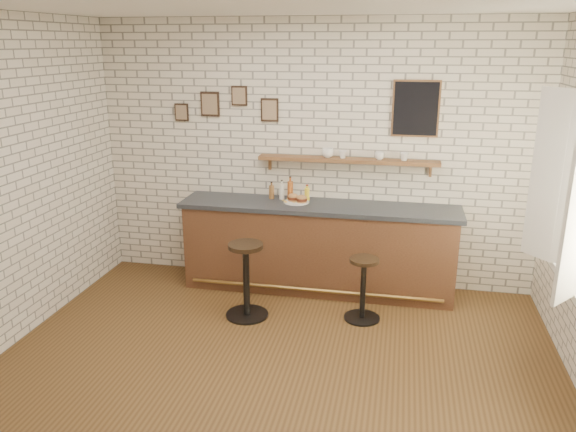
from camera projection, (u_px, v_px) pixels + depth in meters
name	position (u px, v px, depth m)	size (l,w,h in m)	color
ground	(275.00, 366.00, 4.93)	(5.00, 5.00, 0.00)	brown
bar_counter	(318.00, 247.00, 6.35)	(3.10, 0.65, 1.01)	brown
sandwich_plate	(296.00, 202.00, 6.28)	(0.28, 0.28, 0.01)	white
ciabatta_sandwich	(297.00, 198.00, 6.26)	(0.23, 0.15, 0.08)	#B5804A
potato_chips	(295.00, 201.00, 6.28)	(0.26, 0.18, 0.00)	#E1BB4F
bitters_bottle_brown	(272.00, 192.00, 6.42)	(0.06, 0.06, 0.20)	brown
bitters_bottle_white	(282.00, 191.00, 6.39)	(0.06, 0.06, 0.22)	white
bitters_bottle_amber	(290.00, 190.00, 6.37)	(0.07, 0.07, 0.27)	#A34D1A
condiment_bottle_yellow	(307.00, 194.00, 6.34)	(0.06, 0.06, 0.18)	yellow
bar_stool_left	(246.00, 278.00, 5.73)	(0.46, 0.46, 0.80)	black
bar_stool_right	(363.00, 287.00, 5.68)	(0.37, 0.37, 0.66)	black
wall_shelf	(348.00, 160.00, 6.20)	(2.00, 0.18, 0.18)	brown
shelf_cup_a	(328.00, 153.00, 6.22)	(0.13, 0.13, 0.10)	white
shelf_cup_b	(343.00, 154.00, 6.19)	(0.09, 0.09, 0.08)	white
shelf_cup_c	(380.00, 156.00, 6.11)	(0.11, 0.11, 0.09)	white
shelf_cup_d	(404.00, 157.00, 6.06)	(0.09, 0.09, 0.09)	white
back_wall_decor	(334.00, 107.00, 6.14)	(2.96, 0.02, 0.56)	black
window_sill	(575.00, 281.00, 4.49)	(0.20, 1.35, 0.06)	white
book_lower	(576.00, 280.00, 4.40)	(0.17, 0.23, 0.02)	tan
book_upper	(575.00, 277.00, 4.42)	(0.16, 0.22, 0.02)	tan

